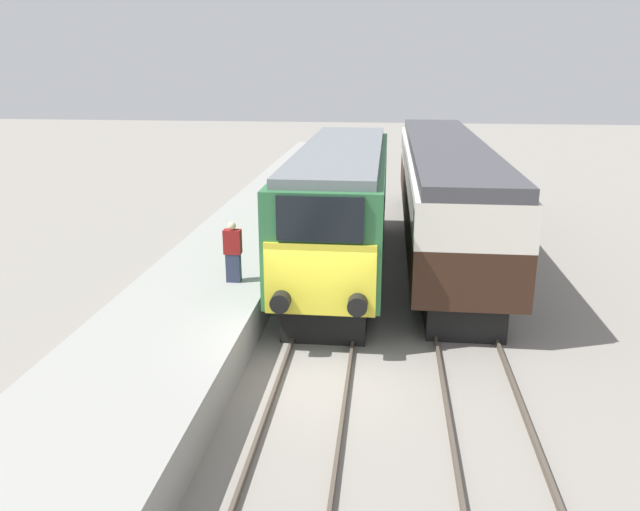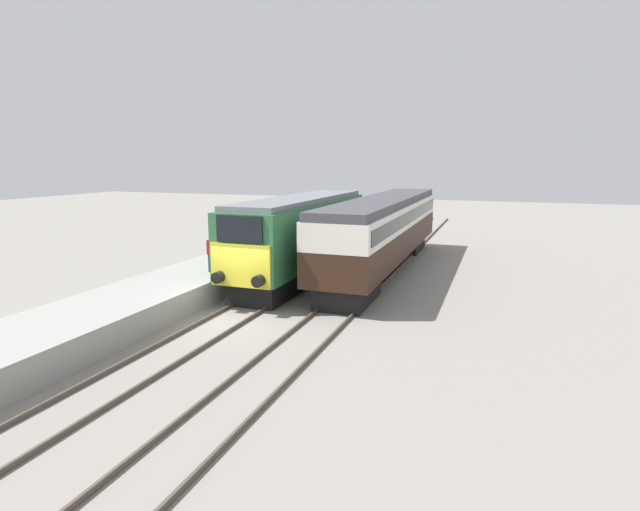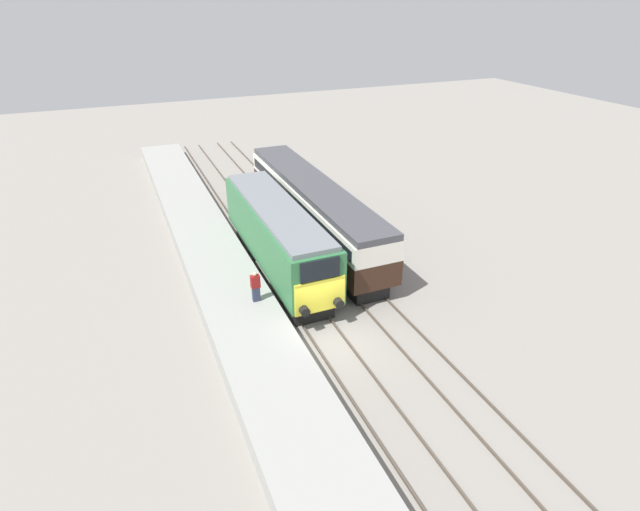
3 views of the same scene
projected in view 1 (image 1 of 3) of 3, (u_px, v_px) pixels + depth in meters
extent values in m
plane|color=gray|center=(315.00, 373.00, 13.41)|extent=(120.00, 120.00, 0.00)
cube|color=gray|center=(246.00, 245.00, 21.20)|extent=(3.50, 50.00, 0.98)
cube|color=#4C4238|center=(311.00, 289.00, 18.21)|extent=(0.07, 60.00, 0.14)
cube|color=#4C4238|center=(360.00, 291.00, 18.06)|extent=(0.07, 60.00, 0.14)
cube|color=#4C4238|center=(428.00, 294.00, 17.86)|extent=(0.07, 60.00, 0.14)
cube|color=#4C4238|center=(479.00, 296.00, 17.71)|extent=(0.07, 60.00, 0.14)
cube|color=black|center=(330.00, 295.00, 16.52)|extent=(2.03, 4.00, 1.00)
cube|color=black|center=(348.00, 228.00, 23.32)|extent=(2.03, 4.00, 1.00)
cube|color=#2D6B3D|center=(341.00, 198.00, 19.37)|extent=(2.70, 12.16, 2.75)
cube|color=yellow|center=(320.00, 280.00, 13.72)|extent=(2.48, 0.10, 1.65)
cube|color=black|center=(320.00, 219.00, 13.31)|extent=(1.89, 0.10, 0.99)
cube|color=slate|center=(342.00, 150.00, 18.93)|extent=(2.38, 11.67, 0.24)
cylinder|color=black|center=(281.00, 302.00, 13.75)|extent=(0.44, 0.35, 0.44)
cylinder|color=black|center=(357.00, 305.00, 13.57)|extent=(0.44, 0.35, 0.44)
cube|color=black|center=(459.00, 298.00, 16.43)|extent=(1.89, 3.60, 0.95)
cube|color=black|center=(431.00, 198.00, 28.52)|extent=(1.89, 3.60, 0.95)
cube|color=#331E14|center=(443.00, 203.00, 22.12)|extent=(2.70, 17.13, 1.41)
cube|color=silver|center=(445.00, 167.00, 21.75)|extent=(2.71, 17.13, 1.11)
cube|color=black|center=(445.00, 167.00, 21.75)|extent=(2.75, 16.44, 0.61)
cube|color=#424247|center=(446.00, 146.00, 21.54)|extent=(2.48, 17.13, 0.36)
cube|color=#2D334C|center=(234.00, 267.00, 16.05)|extent=(0.36, 0.24, 0.75)
cube|color=maroon|center=(232.00, 242.00, 15.84)|extent=(0.44, 0.26, 0.63)
sphere|color=beige|center=(232.00, 226.00, 15.72)|extent=(0.20, 0.20, 0.20)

